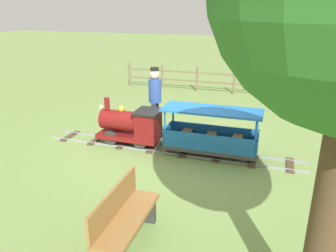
# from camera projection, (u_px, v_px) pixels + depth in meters

# --- Properties ---
(ground_plane) EXTENTS (60.00, 60.00, 0.00)m
(ground_plane) POSITION_uv_depth(u_px,v_px,m) (171.00, 150.00, 7.22)
(ground_plane) COLOR #75934C
(track) EXTENTS (0.67, 5.70, 0.04)m
(track) POSITION_uv_depth(u_px,v_px,m) (169.00, 149.00, 7.23)
(track) COLOR gray
(track) RESTS_ON ground_plane
(locomotive) EXTENTS (0.63, 1.45, 1.01)m
(locomotive) POSITION_uv_depth(u_px,v_px,m) (132.00, 125.00, 7.32)
(locomotive) COLOR maroon
(locomotive) RESTS_ON ground_plane
(passenger_car) EXTENTS (0.73, 2.00, 0.97)m
(passenger_car) POSITION_uv_depth(u_px,v_px,m) (211.00, 136.00, 6.82)
(passenger_car) COLOR #3F3F3F
(passenger_car) RESTS_ON ground_plane
(conductor_person) EXTENTS (0.30, 0.30, 1.62)m
(conductor_person) POSITION_uv_depth(u_px,v_px,m) (155.00, 96.00, 7.86)
(conductor_person) COLOR #282D47
(conductor_person) RESTS_ON ground_plane
(park_bench) EXTENTS (1.31, 0.42, 0.82)m
(park_bench) POSITION_uv_depth(u_px,v_px,m) (124.00, 219.00, 4.20)
(park_bench) COLOR olive
(park_bench) RESTS_ON ground_plane
(fence_section) EXTENTS (0.08, 6.78, 0.90)m
(fence_section) POSITION_uv_depth(u_px,v_px,m) (215.00, 79.00, 11.86)
(fence_section) COLOR #756047
(fence_section) RESTS_ON ground_plane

